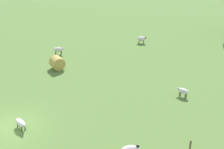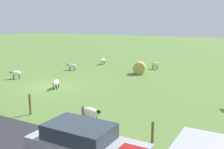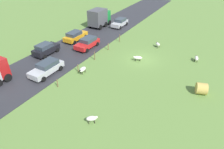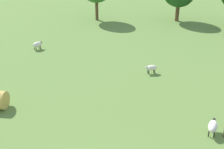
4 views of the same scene
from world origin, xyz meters
name	(u,v)px [view 2 (image 2 of 4)]	position (x,y,z in m)	size (l,w,h in m)	color
ground_plane	(52,86)	(0.00, 0.00, 0.00)	(160.00, 160.00, 0.00)	olive
sheep_0	(16,73)	(-0.66, -4.98, 0.53)	(0.99, 1.00, 0.78)	white
sheep_1	(72,66)	(-6.83, -3.13, 0.47)	(0.73, 1.21, 0.72)	silver
sheep_2	(90,112)	(4.99, 7.23, 0.55)	(0.55, 1.23, 0.82)	white
sheep_3	(56,83)	(0.30, 0.75, 0.47)	(1.28, 0.92, 0.70)	silver
sheep_4	(103,60)	(-11.95, -2.19, 0.53)	(1.29, 0.66, 0.77)	silver
sheep_6	(155,64)	(-12.06, 4.76, 0.54)	(0.71, 1.17, 0.78)	silver
hay_bale_0	(139,68)	(-8.59, 4.27, 0.63)	(1.25, 1.25, 1.10)	tan
fence_post_2	(30,104)	(5.67, 3.49, 0.61)	(0.12, 0.12, 1.23)	brown
fence_post_3	(83,117)	(5.67, 7.25, 0.53)	(0.12, 0.12, 1.07)	brown
fence_post_4	(153,132)	(5.67, 11.00, 0.50)	(0.12, 0.12, 1.00)	brown
car_5	(85,145)	(8.72, 9.51, 0.88)	(2.04, 4.50, 1.57)	#B7B7BC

